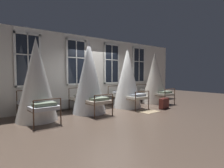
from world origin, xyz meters
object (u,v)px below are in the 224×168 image
at_px(cot_second, 89,78).
at_px(cot_fourth, 155,78).
at_px(cot_first, 36,80).
at_px(suitcase_dark, 164,103).
at_px(cot_third, 127,78).

distance_m(cot_second, cot_fourth, 3.87).
height_order(cot_first, cot_fourth, cot_first).
distance_m(cot_first, suitcase_dark, 5.11).
distance_m(cot_third, cot_fourth, 1.92).
height_order(cot_third, suitcase_dark, cot_third).
xyz_separation_m(cot_fourth, suitcase_dark, (-0.94, -1.27, -1.02)).
relative_size(cot_second, cot_fourth, 1.07).
bearing_deg(cot_fourth, cot_third, 91.51).
bearing_deg(cot_first, cot_fourth, -91.93).
relative_size(cot_third, cot_fourth, 1.03).
bearing_deg(cot_third, cot_second, 91.06).
height_order(cot_fourth, suitcase_dark, cot_fourth).
relative_size(cot_first, cot_fourth, 1.02).
distance_m(cot_second, suitcase_dark, 3.38).
bearing_deg(suitcase_dark, cot_fourth, 43.94).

